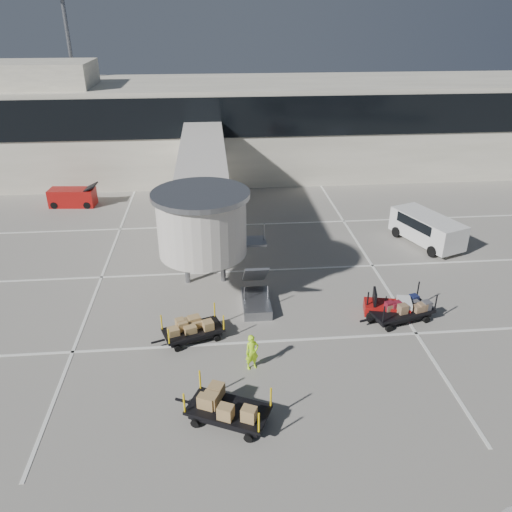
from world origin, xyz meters
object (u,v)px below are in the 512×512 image
object	(u,v)px
belt_loader	(73,197)
box_cart_near	(231,411)
minivan	(426,227)
box_cart_far	(190,330)
ground_worker	(252,352)
suitcase_cart	(401,311)
baggage_tug	(388,308)

from	to	relation	value
belt_loader	box_cart_near	bearing A→B (deg)	-60.03
belt_loader	minivan	bearing A→B (deg)	-15.53
box_cart_near	box_cart_far	size ratio (longest dim) A/B	1.09
box_cart_near	belt_loader	distance (m)	26.43
ground_worker	suitcase_cart	bearing A→B (deg)	2.85
baggage_tug	suitcase_cart	xyz separation A→B (m)	(0.56, -0.29, -0.01)
baggage_tug	ground_worker	bearing A→B (deg)	-142.56
box_cart_far	box_cart_near	bearing A→B (deg)	-92.46
suitcase_cart	box_cart_near	world-z (taller)	suitcase_cart
baggage_tug	belt_loader	xyz separation A→B (m)	(-19.35, 17.53, 0.15)
ground_worker	minivan	world-z (taller)	minivan
suitcase_cart	ground_worker	world-z (taller)	ground_worker
suitcase_cart	minivan	size ratio (longest dim) A/B	0.72
suitcase_cart	belt_loader	distance (m)	26.71
minivan	belt_loader	xyz separation A→B (m)	(-24.61, 9.14, -0.47)
box_cart_near	baggage_tug	bearing A→B (deg)	62.90
box_cart_near	box_cart_far	distance (m)	5.62
box_cart_far	minivan	size ratio (longest dim) A/B	0.63
suitcase_cart	belt_loader	xyz separation A→B (m)	(-19.91, 17.81, 0.16)
ground_worker	baggage_tug	bearing A→B (deg)	6.31
baggage_tug	ground_worker	size ratio (longest dim) A/B	1.45
baggage_tug	box_cart_near	distance (m)	10.35
box_cart_far	belt_loader	world-z (taller)	belt_loader
suitcase_cart	baggage_tug	bearing A→B (deg)	137.39
suitcase_cart	minivan	distance (m)	9.89
box_cart_near	minivan	xyz separation A→B (m)	(13.39, 14.79, 0.58)
suitcase_cart	minivan	bearing A→B (deg)	46.18
box_cart_near	suitcase_cart	bearing A→B (deg)	59.83
box_cart_near	box_cart_far	xyz separation A→B (m)	(-1.62, 5.38, -0.04)
baggage_tug	suitcase_cart	distance (m)	0.63
baggage_tug	box_cart_far	bearing A→B (deg)	-161.78
box_cart_near	box_cart_far	world-z (taller)	box_cart_near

